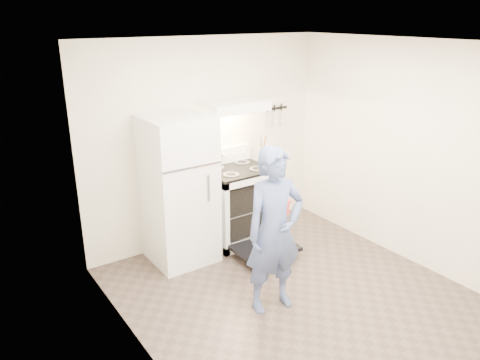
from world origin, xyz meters
The scene contains 15 objects.
floor centered at (0.00, 0.00, 0.00)m, with size 3.60×3.60×0.00m, color #4C3E35.
back_wall centered at (0.00, 1.80, 1.25)m, with size 3.20×0.02×2.50m, color #F2E8CD.
refrigerator centered at (-0.58, 1.45, 0.85)m, with size 0.70×0.70×1.70m, color white.
stove_body centered at (0.23, 1.48, 0.46)m, with size 0.76×0.65×0.92m, color white.
cooktop centered at (0.23, 1.48, 0.94)m, with size 0.76×0.65×0.03m, color black.
backsplash centered at (0.23, 1.76, 1.05)m, with size 0.76×0.07×0.20m, color white.
oven_door centered at (0.23, 0.88, 0.12)m, with size 0.70×0.54×0.04m, color black.
oven_rack centered at (0.23, 1.48, 0.44)m, with size 0.60×0.52×0.01m, color slate.
range_hood centered at (0.23, 1.55, 1.71)m, with size 0.76×0.50×0.12m, color white.
knife_strip centered at (1.05, 1.79, 1.55)m, with size 0.40×0.02×0.03m, color black.
pizza_stone centered at (0.26, 1.48, 0.45)m, with size 0.29×0.29×0.02m, color #8A7151.
tea_kettle centered at (0.05, 1.69, 1.08)m, with size 0.21×0.18×0.26m, color silver, non-canonical shape.
utensil_jar centered at (0.53, 1.35, 1.05)m, with size 0.09×0.09×0.13m, color silver.
person centered at (-0.29, 0.08, 0.81)m, with size 0.59×0.39×1.63m, color #384575.
dutch_oven centered at (-0.04, 0.37, 0.90)m, with size 0.34×0.27×0.22m, color red, non-canonical shape.
Camera 1 is at (-2.80, -3.00, 2.74)m, focal length 35.00 mm.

